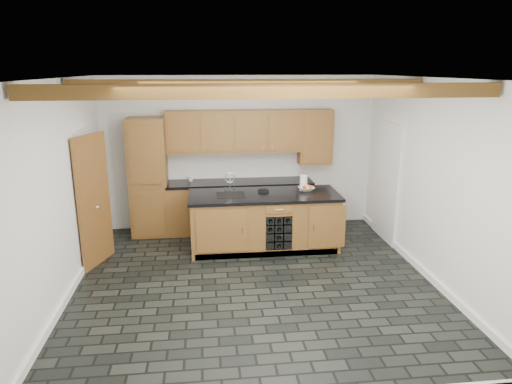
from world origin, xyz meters
TOP-DOWN VIEW (x-y plane):
  - ground at (0.00, 0.00)m, footprint 5.00×5.00m
  - room_shell at (-0.09, 0.53)m, footprint 5.01×5.00m
  - back_cabinetry at (-0.38, 2.24)m, footprint 3.65×0.62m
  - island at (0.31, 1.28)m, footprint 2.48×0.96m
  - faucet at (-0.25, 1.33)m, footprint 0.45×0.40m
  - kitchen_scale at (0.30, 1.43)m, footprint 0.18×0.11m
  - fruit_bowl at (1.03, 1.42)m, footprint 0.30×0.30m
  - fruit_cluster at (1.03, 1.42)m, footprint 0.16×0.17m
  - paper_towel at (0.99, 1.44)m, footprint 0.13×0.13m
  - mug at (-0.92, 2.31)m, footprint 0.13×0.13m

SIDE VIEW (x-z plane):
  - ground at x=0.00m, z-range 0.00..0.00m
  - island at x=0.31m, z-range 0.00..0.93m
  - kitchen_scale at x=0.30m, z-range 0.93..0.98m
  - fruit_bowl at x=1.03m, z-range 0.93..0.99m
  - faucet at x=-0.25m, z-range 0.79..1.14m
  - mug at x=-0.92m, z-range 0.93..1.02m
  - back_cabinetry at x=-0.38m, z-range -0.12..2.08m
  - fruit_cluster at x=1.03m, z-range 0.96..1.03m
  - paper_towel at x=0.99m, z-range 0.93..1.19m
  - room_shell at x=-0.09m, z-range -0.97..4.03m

